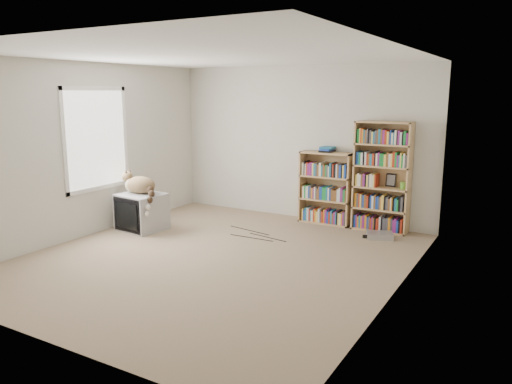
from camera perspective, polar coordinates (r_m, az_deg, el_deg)
The scene contains 17 objects.
floor at distance 6.41m, azimuth -4.57°, elevation -7.59°, with size 4.50×5.00×0.01m, color gray.
wall_back at distance 8.28m, azimuth 5.16°, elevation 5.58°, with size 4.50×0.02×2.50m, color beige.
wall_front at distance 4.33m, azimuth -23.89°, elevation -0.60°, with size 4.50×0.02×2.50m, color beige.
wall_left at distance 7.62m, azimuth -18.87°, elevation 4.52°, with size 0.02×5.00×2.50m, color beige.
wall_right at distance 5.19m, azimuth 16.15°, elevation 1.76°, with size 0.02×5.00×2.50m, color beige.
ceiling at distance 6.08m, azimuth -4.95°, elevation 15.32°, with size 4.50×5.00×0.02m, color white.
window at distance 7.73m, azimuth -17.76°, elevation 5.79°, with size 0.02×1.22×1.52m, color white.
crt_tv at distance 7.83m, azimuth -12.88°, elevation -2.22°, with size 0.70×0.65×0.56m.
cat at distance 7.75m, azimuth -12.95°, elevation 0.47°, with size 0.74×0.52×0.58m.
bookcase_tall at distance 7.72m, azimuth 14.22°, elevation 1.43°, with size 0.83×0.30×1.66m.
bookcase_short at distance 8.05m, azimuth 8.03°, elevation 0.14°, with size 0.84×0.30×1.15m.
book_stack at distance 7.98m, azimuth 8.08°, elevation 4.86°, with size 0.20×0.27×0.09m, color #A42915.
green_mug at distance 7.64m, azimuth 16.53°, elevation 0.73°, with size 0.10×0.10×0.11m, color #60A830.
framed_print at distance 7.78m, azimuth 15.18°, elevation 1.33°, with size 0.15×0.01×0.20m, color black.
dvd_player at distance 7.46m, azimuth 13.95°, elevation -4.82°, with size 0.37×0.26×0.08m, color #ACACB1.
wall_outlet at distance 8.39m, azimuth -13.70°, elevation -1.07°, with size 0.01×0.08×0.13m, color silver.
floor_cables at distance 7.47m, azimuth 0.54°, elevation -4.76°, with size 1.20×0.70×0.01m, color black, non-canonical shape.
Camera 1 is at (3.45, -4.98, 2.07)m, focal length 35.00 mm.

